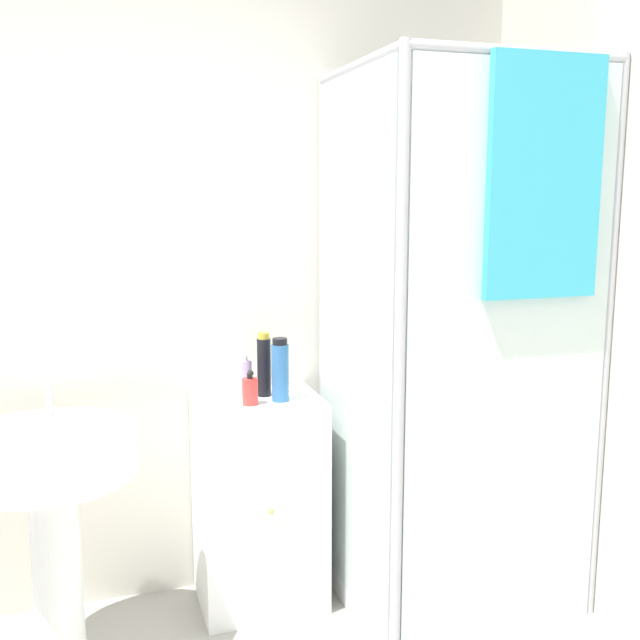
{
  "coord_description": "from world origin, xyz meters",
  "views": [
    {
      "loc": [
        -0.04,
        -1.2,
        1.6
      ],
      "look_at": [
        0.72,
        1.18,
        1.17
      ],
      "focal_mm": 42.0,
      "sensor_mm": 36.0,
      "label": 1
    }
  ],
  "objects_px": {
    "sink": "(52,487)",
    "soap_dispenser": "(250,391)",
    "shampoo_bottle_tall_black": "(264,365)",
    "lotion_bottle_white": "(246,378)",
    "shampoo_bottle_blue": "(280,371)"
  },
  "relations": [
    {
      "from": "shampoo_bottle_tall_black",
      "to": "lotion_bottle_white",
      "type": "height_order",
      "value": "shampoo_bottle_tall_black"
    },
    {
      "from": "soap_dispenser",
      "to": "shampoo_bottle_blue",
      "type": "bearing_deg",
      "value": 6.93
    },
    {
      "from": "sink",
      "to": "shampoo_bottle_tall_black",
      "type": "bearing_deg",
      "value": 16.93
    },
    {
      "from": "sink",
      "to": "shampoo_bottle_blue",
      "type": "distance_m",
      "value": 0.88
    },
    {
      "from": "soap_dispenser",
      "to": "shampoo_bottle_blue",
      "type": "xyz_separation_m",
      "value": [
        0.12,
        0.01,
        0.06
      ]
    },
    {
      "from": "sink",
      "to": "soap_dispenser",
      "type": "bearing_deg",
      "value": 10.91
    },
    {
      "from": "shampoo_bottle_tall_black",
      "to": "lotion_bottle_white",
      "type": "bearing_deg",
      "value": 173.19
    },
    {
      "from": "soap_dispenser",
      "to": "shampoo_bottle_tall_black",
      "type": "distance_m",
      "value": 0.14
    },
    {
      "from": "sink",
      "to": "soap_dispenser",
      "type": "height_order",
      "value": "sink"
    },
    {
      "from": "soap_dispenser",
      "to": "sink",
      "type": "bearing_deg",
      "value": -169.09
    },
    {
      "from": "sink",
      "to": "shampoo_bottle_blue",
      "type": "height_order",
      "value": "shampoo_bottle_blue"
    },
    {
      "from": "shampoo_bottle_tall_black",
      "to": "shampoo_bottle_blue",
      "type": "relative_size",
      "value": 1.03
    },
    {
      "from": "soap_dispenser",
      "to": "shampoo_bottle_blue",
      "type": "distance_m",
      "value": 0.14
    },
    {
      "from": "shampoo_bottle_blue",
      "to": "lotion_bottle_white",
      "type": "bearing_deg",
      "value": 139.06
    },
    {
      "from": "sink",
      "to": "soap_dispenser",
      "type": "xyz_separation_m",
      "value": [
        0.7,
        0.13,
        0.23
      ]
    }
  ]
}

